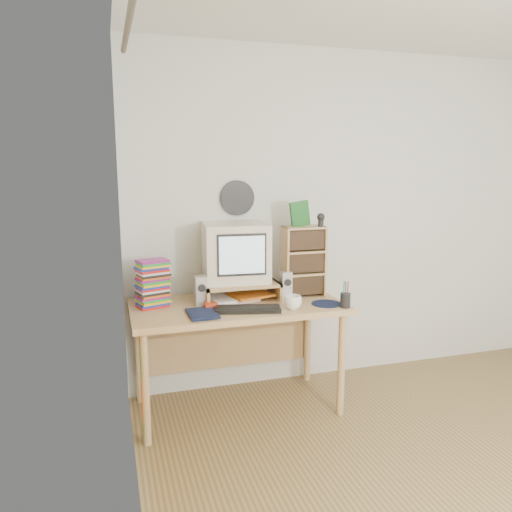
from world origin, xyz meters
TOP-DOWN VIEW (x-y plane):
  - floor at (0.00, 0.00)m, footprint 3.50×3.50m
  - back_wall at (0.00, 1.75)m, footprint 3.50×0.00m
  - left_wall at (-1.75, 0.00)m, footprint 0.00×3.50m
  - curtain at (-1.71, 0.48)m, footprint 0.00×2.20m
  - wall_disc at (-0.93, 1.73)m, footprint 0.25×0.02m
  - desk at (-1.03, 1.44)m, footprint 1.40×0.70m
  - monitor_riser at (-0.98, 1.48)m, footprint 0.52×0.30m
  - crt_monitor at (-1.00, 1.53)m, footprint 0.46×0.46m
  - speaker_left at (-1.27, 1.40)m, footprint 0.08×0.08m
  - speaker_right at (-0.67, 1.40)m, footprint 0.07×0.07m
  - keyboard at (-1.01, 1.19)m, footprint 0.43×0.23m
  - dvd_stack at (-1.57, 1.47)m, footprint 0.22×0.18m
  - cd_rack at (-0.52, 1.46)m, footprint 0.30×0.16m
  - mug at (-0.72, 1.15)m, footprint 0.14×0.14m
  - diary at (-1.39, 1.19)m, footprint 0.22×0.17m
  - mousepad at (-0.46, 1.20)m, footprint 0.24×0.24m
  - pen_cup at (-0.38, 1.09)m, footprint 0.07×0.07m
  - papers at (-0.99, 1.47)m, footprint 0.37×0.31m
  - red_box at (-1.22, 1.31)m, footprint 0.08×0.05m
  - game_box at (-0.55, 1.48)m, footprint 0.14×0.04m
  - webcam at (-0.41, 1.42)m, footprint 0.06×0.06m

SIDE VIEW (x-z plane):
  - floor at x=0.00m, z-range 0.00..0.00m
  - desk at x=-1.03m, z-range 0.24..0.99m
  - mousepad at x=-0.46m, z-range 0.75..0.75m
  - keyboard at x=-1.01m, z-range 0.75..0.78m
  - red_box at x=-1.22m, z-range 0.75..0.79m
  - papers at x=-0.99m, z-range 0.75..0.79m
  - diary at x=-1.39m, z-range 0.75..0.79m
  - mug at x=-0.72m, z-range 0.75..0.84m
  - pen_cup at x=-0.38m, z-range 0.75..0.88m
  - monitor_riser at x=-0.98m, z-range 0.78..0.90m
  - speaker_right at x=-0.67m, z-range 0.75..0.94m
  - speaker_left at x=-1.27m, z-range 0.75..0.95m
  - dvd_stack at x=-1.57m, z-range 0.75..1.02m
  - cd_rack at x=-0.52m, z-range 0.75..1.24m
  - crt_monitor at x=-1.00m, z-range 0.87..1.27m
  - curtain at x=-1.71m, z-range 0.05..2.25m
  - back_wall at x=0.00m, z-range -0.50..3.00m
  - left_wall at x=-1.75m, z-range -0.50..3.00m
  - webcam at x=-0.41m, z-range 1.24..1.34m
  - game_box at x=-0.55m, z-range 1.24..1.42m
  - wall_disc at x=-0.93m, z-range 1.30..1.55m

